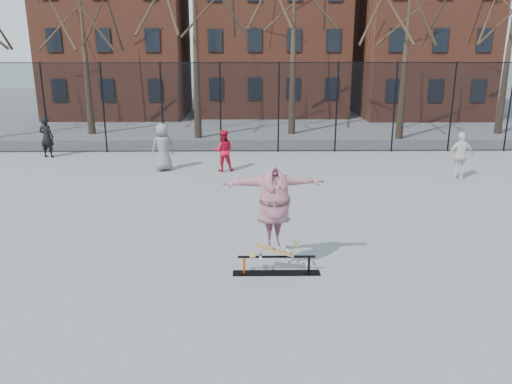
{
  "coord_description": "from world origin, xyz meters",
  "views": [
    {
      "loc": [
        -0.12,
        -9.41,
        4.63
      ],
      "look_at": [
        0.03,
        1.5,
        1.44
      ],
      "focal_mm": 35.0,
      "sensor_mm": 36.0,
      "label": 1
    }
  ],
  "objects_px": {
    "skate_rail": "(277,266)",
    "bystander_red": "(223,151)",
    "bystander_black": "(47,137)",
    "skateboard": "(274,253)",
    "bystander_white": "(460,156)",
    "skater": "(274,213)",
    "bystander_grey": "(163,147)"
  },
  "relations": [
    {
      "from": "skate_rail",
      "to": "bystander_white",
      "type": "distance_m",
      "value": 10.52
    },
    {
      "from": "skater",
      "to": "bystander_red",
      "type": "xyz_separation_m",
      "value": [
        -1.5,
        9.12,
        -0.57
      ]
    },
    {
      "from": "bystander_black",
      "to": "bystander_red",
      "type": "distance_m",
      "value": 8.18
    },
    {
      "from": "skater",
      "to": "bystander_grey",
      "type": "bearing_deg",
      "value": 106.2
    },
    {
      "from": "skater",
      "to": "bystander_black",
      "type": "bearing_deg",
      "value": 121.91
    },
    {
      "from": "bystander_black",
      "to": "bystander_white",
      "type": "height_order",
      "value": "bystander_black"
    },
    {
      "from": "skater",
      "to": "bystander_grey",
      "type": "relative_size",
      "value": 1.14
    },
    {
      "from": "skate_rail",
      "to": "bystander_grey",
      "type": "relative_size",
      "value": 1.01
    },
    {
      "from": "bystander_black",
      "to": "bystander_red",
      "type": "relative_size",
      "value": 1.09
    },
    {
      "from": "skateboard",
      "to": "bystander_black",
      "type": "bearing_deg",
      "value": 128.26
    },
    {
      "from": "skate_rail",
      "to": "skater",
      "type": "distance_m",
      "value": 1.21
    },
    {
      "from": "bystander_black",
      "to": "bystander_white",
      "type": "bearing_deg",
      "value": 178.06
    },
    {
      "from": "skateboard",
      "to": "bystander_white",
      "type": "height_order",
      "value": "bystander_white"
    },
    {
      "from": "bystander_red",
      "to": "bystander_white",
      "type": "bearing_deg",
      "value": 167.12
    },
    {
      "from": "skateboard",
      "to": "skater",
      "type": "height_order",
      "value": "skater"
    },
    {
      "from": "skater",
      "to": "skateboard",
      "type": "bearing_deg",
      "value": -6.35
    },
    {
      "from": "skateboard",
      "to": "bystander_red",
      "type": "distance_m",
      "value": 9.25
    },
    {
      "from": "skater",
      "to": "bystander_red",
      "type": "bearing_deg",
      "value": 93.0
    },
    {
      "from": "skateboard",
      "to": "bystander_white",
      "type": "relative_size",
      "value": 0.53
    },
    {
      "from": "bystander_grey",
      "to": "bystander_red",
      "type": "xyz_separation_m",
      "value": [
        2.33,
        -0.11,
        -0.12
      ]
    },
    {
      "from": "skateboard",
      "to": "bystander_grey",
      "type": "height_order",
      "value": "bystander_grey"
    },
    {
      "from": "skate_rail",
      "to": "bystander_white",
      "type": "bearing_deg",
      "value": 47.93
    },
    {
      "from": "bystander_black",
      "to": "bystander_grey",
      "type": "bearing_deg",
      "value": 166.85
    },
    {
      "from": "bystander_white",
      "to": "skater",
      "type": "bearing_deg",
      "value": 44.14
    },
    {
      "from": "skate_rail",
      "to": "bystander_black",
      "type": "height_order",
      "value": "bystander_black"
    },
    {
      "from": "skate_rail",
      "to": "bystander_grey",
      "type": "xyz_separation_m",
      "value": [
        -3.89,
        9.23,
        0.76
      ]
    },
    {
      "from": "skateboard",
      "to": "skater",
      "type": "distance_m",
      "value": 0.9
    },
    {
      "from": "skate_rail",
      "to": "bystander_black",
      "type": "relative_size",
      "value": 1.07
    },
    {
      "from": "skate_rail",
      "to": "bystander_red",
      "type": "relative_size",
      "value": 1.16
    },
    {
      "from": "skate_rail",
      "to": "bystander_black",
      "type": "bearing_deg",
      "value": 128.43
    },
    {
      "from": "bystander_grey",
      "to": "bystander_white",
      "type": "relative_size",
      "value": 1.07
    },
    {
      "from": "skateboard",
      "to": "bystander_white",
      "type": "xyz_separation_m",
      "value": [
        7.09,
        7.79,
        0.4
      ]
    }
  ]
}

